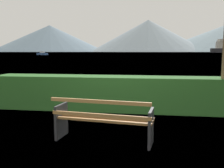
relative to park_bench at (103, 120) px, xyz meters
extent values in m
plane|color=#567A38|center=(0.01, 0.06, -0.43)|extent=(1400.00, 1400.00, 0.00)
plane|color=#6B8EA3|center=(0.01, 306.80, -0.43)|extent=(620.00, 620.00, 0.00)
cube|color=#A0703F|center=(-0.02, -0.13, 0.02)|extent=(1.88, 0.30, 0.04)
cube|color=#A0703F|center=(0.01, 0.06, 0.02)|extent=(1.88, 0.30, 0.04)
cube|color=#A0703F|center=(0.03, 0.25, 0.02)|extent=(1.88, 0.30, 0.04)
cube|color=#A0703F|center=(-0.03, -0.20, 0.14)|extent=(1.87, 0.28, 0.06)
cube|color=#A0703F|center=(-0.03, -0.25, 0.40)|extent=(1.87, 0.28, 0.06)
cube|color=#2D2D33|center=(-0.89, 0.16, -0.09)|extent=(0.11, 0.51, 0.68)
cube|color=#2D2D33|center=(0.90, -0.07, -0.09)|extent=(0.11, 0.51, 0.68)
cube|color=#285B23|center=(0.01, 2.66, 0.07)|extent=(7.49, 0.89, 1.00)
cube|color=beige|center=(79.15, 281.02, 7.91)|extent=(11.52, 7.78, 7.42)
cube|color=beige|center=(79.15, 281.02, 12.78)|extent=(8.37, 8.15, 2.32)
cube|color=#335693|center=(-45.70, 101.36, 0.03)|extent=(5.96, 4.49, 0.93)
cube|color=beige|center=(-45.70, 101.36, 0.82)|extent=(2.47, 2.18, 0.64)
cone|color=slate|center=(-226.89, 559.40, 30.13)|extent=(262.17, 262.17, 61.12)
cone|color=gray|center=(0.01, 563.91, 34.57)|extent=(259.56, 259.56, 70.01)
camera|label=1|loc=(0.82, -4.55, 1.30)|focal=40.04mm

